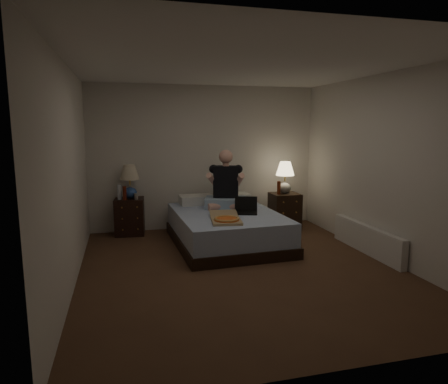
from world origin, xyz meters
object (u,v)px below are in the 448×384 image
object	(u,v)px
water_bottle	(119,192)
bed	(227,228)
nightstand_right	(285,211)
laptop	(246,206)
lamp_left	(130,182)
person	(226,179)
pizza_box	(227,220)
radiator	(367,239)
lamp_right	(285,178)
soda_can	(136,197)
nightstand_left	(130,216)
beer_bottle_left	(125,193)
beer_bottle_right	(279,188)

from	to	relation	value
water_bottle	bed	bearing A→B (deg)	-29.32
nightstand_right	laptop	distance (m)	1.32
lamp_left	person	bearing A→B (deg)	-21.41
nightstand_right	pizza_box	bearing A→B (deg)	-137.36
nightstand_right	lamp_left	size ratio (longest dim) A/B	1.12
radiator	lamp_right	bearing A→B (deg)	110.39
water_bottle	laptop	size ratio (longest dim) A/B	0.74
person	pizza_box	distance (m)	1.11
bed	soda_can	distance (m)	1.61
nightstand_left	lamp_right	distance (m)	2.75
water_bottle	pizza_box	size ratio (longest dim) A/B	0.33
beer_bottle_left	laptop	bearing A→B (deg)	-28.75
bed	nightstand_left	world-z (taller)	nightstand_left
lamp_right	laptop	xyz separation A→B (m)	(-0.98, -0.84, -0.29)
lamp_left	person	distance (m)	1.60
lamp_right	radiator	xyz separation A→B (m)	(0.60, -1.61, -0.71)
nightstand_right	lamp_right	size ratio (longest dim) A/B	1.12
lamp_right	water_bottle	distance (m)	2.83
nightstand_left	nightstand_right	bearing A→B (deg)	-0.26
soda_can	beer_bottle_right	bearing A→B (deg)	-4.57
water_bottle	laptop	xyz separation A→B (m)	(1.84, -1.04, -0.12)
laptop	beer_bottle_left	bearing A→B (deg)	169.36
beer_bottle_left	radiator	size ratio (longest dim) A/B	0.14
nightstand_right	laptop	bearing A→B (deg)	-140.12
lamp_right	radiator	distance (m)	1.86
lamp_left	water_bottle	world-z (taller)	lamp_left
water_bottle	beer_bottle_right	distance (m)	2.69
nightstand_left	person	xyz separation A→B (m)	(1.51, -0.58, 0.66)
nightstand_left	soda_can	size ratio (longest dim) A/B	6.12
nightstand_left	pizza_box	world-z (taller)	nightstand_left
bed	radiator	world-z (taller)	bed
lamp_left	radiator	size ratio (longest dim) A/B	0.35
water_bottle	nightstand_right	bearing A→B (deg)	-4.19
lamp_right	pizza_box	bearing A→B (deg)	-136.74
person	pizza_box	xyz separation A→B (m)	(-0.25, -1.00, -0.43)
lamp_left	lamp_right	xyz separation A→B (m)	(2.65, -0.26, 0.02)
lamp_right	beer_bottle_left	size ratio (longest dim) A/B	2.43
beer_bottle_right	soda_can	bearing A→B (deg)	175.43
bed	lamp_left	size ratio (longest dim) A/B	3.56
nightstand_left	lamp_right	size ratio (longest dim) A/B	1.09
nightstand_left	person	distance (m)	1.75
bed	beer_bottle_left	distance (m)	1.77
water_bottle	laptop	distance (m)	2.12
person	radiator	bearing A→B (deg)	-19.29
lamp_left	person	world-z (taller)	person
beer_bottle_left	radiator	distance (m)	3.80
beer_bottle_left	nightstand_left	bearing A→B (deg)	63.89
beer_bottle_left	pizza_box	size ratio (longest dim) A/B	0.30
person	soda_can	bearing A→B (deg)	179.09
nightstand_left	person	world-z (taller)	person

